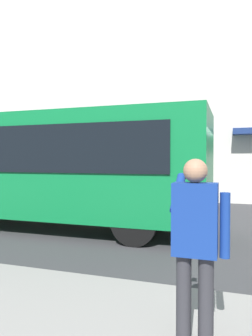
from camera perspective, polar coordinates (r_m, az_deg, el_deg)
The scene contains 4 objects.
ground_plane at distance 8.02m, azimuth 9.02°, elevation -11.82°, with size 60.00×60.00×0.00m, color #38383A.
building_facade_far at distance 15.14m, azimuth 13.63°, elevation 17.31°, with size 28.00×1.55×12.00m.
red_bus at distance 9.05m, azimuth -14.99°, elevation 0.41°, with size 9.05×2.54×3.08m.
pedestrian_photographer at distance 3.03m, azimuth 12.39°, elevation -11.90°, with size 0.53×0.52×1.70m.
Camera 1 is at (-1.28, 7.70, 1.84)m, focal length 33.88 mm.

